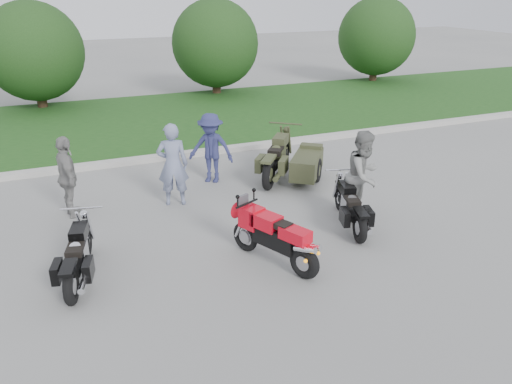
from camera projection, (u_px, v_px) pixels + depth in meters
name	position (u px, v px, depth m)	size (l,w,h in m)	color
ground	(241.00, 263.00, 8.69)	(80.00, 80.00, 0.00)	gray
curb	(164.00, 157.00, 13.78)	(60.00, 0.30, 0.15)	#B5B3AB
grass_strip	(138.00, 122.00, 17.32)	(60.00, 8.00, 0.14)	#2F6020
tree_mid_left	(34.00, 52.00, 18.31)	(3.60, 3.60, 4.00)	#3F2B1C
tree_mid_right	(215.00, 44.00, 20.76)	(3.60, 3.60, 4.00)	#3F2B1C
tree_far_right	(376.00, 36.00, 23.57)	(3.60, 3.60, 4.00)	#3F2B1C
sportbike_red	(275.00, 237.00, 8.46)	(0.95, 1.80, 0.91)	black
cruiser_left	(78.00, 258.00, 8.05)	(0.61, 2.03, 0.79)	black
cruiser_right	(351.00, 209.00, 9.84)	(0.71, 1.99, 0.79)	black
cruiser_sidecar	(294.00, 162.00, 12.22)	(2.06, 2.33, 0.97)	black
person_stripe	(173.00, 165.00, 10.69)	(0.67, 0.44, 1.83)	#7781A2
person_grey	(363.00, 175.00, 10.06)	(0.90, 0.70, 1.85)	gray
person_denim	(211.00, 148.00, 11.98)	(1.10, 0.63, 1.70)	navy
person_back	(68.00, 177.00, 10.15)	(1.01, 0.42, 1.72)	gray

